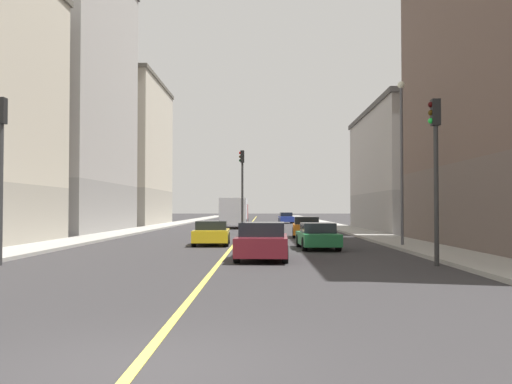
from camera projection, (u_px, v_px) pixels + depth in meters
name	position (u px, v px, depth m)	size (l,w,h in m)	color
ground_plane	(135.00, 368.00, 6.87)	(400.00, 400.00, 0.00)	#2F2E2F
sidewalk_left	(340.00, 227.00, 55.73)	(2.65, 168.00, 0.15)	#9E9B93
sidewalk_right	(155.00, 227.00, 55.97)	(2.65, 168.00, 0.15)	#9E9B93
lane_center_stripe	(247.00, 228.00, 55.85)	(0.16, 154.00, 0.01)	#E5D14C
building_left_mid	(415.00, 170.00, 48.21)	(8.53, 19.11, 10.40)	gray
building_right_midblock	(64.00, 95.00, 45.58)	(8.53, 17.20, 22.27)	gray
building_right_distant	(126.00, 153.00, 66.23)	(8.53, 17.52, 16.85)	#9D9688
traffic_light_left_near	(435.00, 157.00, 19.12)	(0.40, 0.32, 5.66)	#2D2D2D
traffic_light_right_near	(1.00, 156.00, 19.31)	(0.40, 0.32, 5.75)	#2D2D2D
traffic_light_median_far	(242.00, 180.00, 41.78)	(0.40, 0.32, 6.24)	#2D2D2D
street_lamp_left_near	(402.00, 147.00, 27.92)	(0.36, 0.36, 8.12)	#4C4C51
car_blue	(286.00, 218.00, 72.89)	(1.92, 4.47, 1.40)	#23389E
car_orange	(306.00, 227.00, 37.80)	(1.99, 4.27, 1.38)	orange
car_yellow	(212.00, 233.00, 29.82)	(1.98, 4.12, 1.28)	gold
car_maroon	(262.00, 241.00, 21.33)	(2.04, 4.32, 1.42)	maroon
car_green	(318.00, 236.00, 26.94)	(1.88, 4.35, 1.25)	#1E6B38
box_truck	(234.00, 212.00, 55.34)	(2.59, 7.98, 2.91)	maroon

